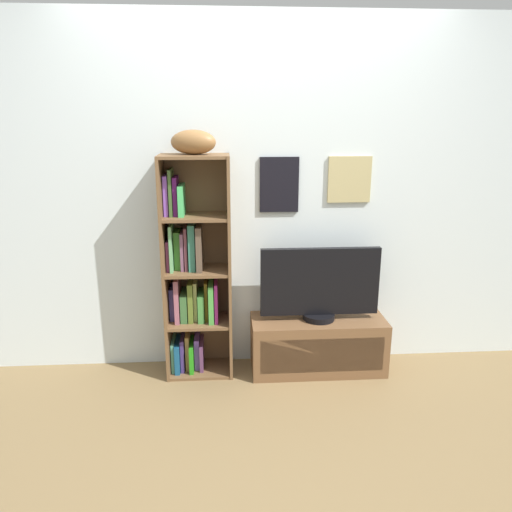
{
  "coord_description": "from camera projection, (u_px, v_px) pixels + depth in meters",
  "views": [
    {
      "loc": [
        -0.23,
        -2.18,
        1.74
      ],
      "look_at": [
        -0.03,
        0.85,
        0.86
      ],
      "focal_mm": 34.39,
      "sensor_mm": 36.0,
      "label": 1
    }
  ],
  "objects": [
    {
      "name": "television",
      "position": [
        320.0,
        285.0,
        3.32
      ],
      "size": [
        0.81,
        0.22,
        0.51
      ],
      "color": "black",
      "rests_on": "tv_stand"
    },
    {
      "name": "football",
      "position": [
        193.0,
        142.0,
        3.04
      ],
      "size": [
        0.32,
        0.23,
        0.15
      ],
      "primitive_type": "ellipsoid",
      "rotation": [
        0.0,
        0.0,
        -0.3
      ],
      "color": "olive",
      "rests_on": "bookshelf"
    },
    {
      "name": "ground",
      "position": [
        272.0,
        461.0,
        2.59
      ],
      "size": [
        5.2,
        5.2,
        0.04
      ],
      "primitive_type": "cube",
      "color": "olive"
    },
    {
      "name": "back_wall",
      "position": [
        258.0,
        199.0,
        3.34
      ],
      "size": [
        4.8,
        0.08,
        2.38
      ],
      "color": "silver",
      "rests_on": "ground"
    },
    {
      "name": "tv_stand",
      "position": [
        318.0,
        344.0,
        3.44
      ],
      "size": [
        0.93,
        0.35,
        0.38
      ],
      "color": "brown",
      "rests_on": "ground"
    },
    {
      "name": "bookshelf",
      "position": [
        193.0,
        277.0,
        3.31
      ],
      "size": [
        0.45,
        0.3,
        1.5
      ],
      "color": "brown",
      "rests_on": "ground"
    }
  ]
}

